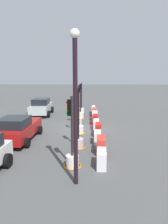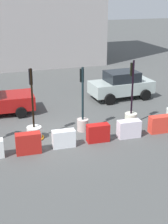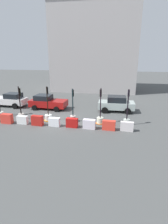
# 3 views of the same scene
# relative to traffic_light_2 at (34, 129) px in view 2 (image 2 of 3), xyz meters

# --- Properties ---
(ground_plane) EXTENTS (120.00, 120.00, 0.00)m
(ground_plane) POSITION_rel_traffic_light_2_xyz_m (1.13, -0.23, -0.46)
(ground_plane) COLOR #494B4A
(traffic_light_2) EXTENTS (0.90, 0.90, 3.35)m
(traffic_light_2) POSITION_rel_traffic_light_2_xyz_m (0.00, 0.00, 0.00)
(traffic_light_2) COLOR silver
(traffic_light_2) RESTS_ON ground_plane
(traffic_light_3) EXTENTS (0.57, 0.57, 3.19)m
(traffic_light_3) POSITION_rel_traffic_light_2_xyz_m (2.44, 0.14, 0.22)
(traffic_light_3) COLOR #B9A6A0
(traffic_light_3) RESTS_ON ground_plane
(traffic_light_4) EXTENTS (0.80, 0.80, 3.35)m
(traffic_light_4) POSITION_rel_traffic_light_2_xyz_m (5.06, 0.08, 0.05)
(traffic_light_4) COLOR silver
(traffic_light_4) RESTS_ON ground_plane
(construction_barrier_3) EXTENTS (1.08, 0.49, 0.92)m
(construction_barrier_3) POSITION_rel_traffic_light_2_xyz_m (-0.52, -1.40, 0.00)
(construction_barrier_3) COLOR #B31F19
(construction_barrier_3) RESTS_ON ground_plane
(construction_barrier_4) EXTENTS (1.03, 0.47, 0.78)m
(construction_barrier_4) POSITION_rel_traffic_light_2_xyz_m (1.06, -1.31, -0.07)
(construction_barrier_4) COLOR white
(construction_barrier_4) RESTS_ON ground_plane
(construction_barrier_5) EXTENTS (1.05, 0.50, 0.83)m
(construction_barrier_5) POSITION_rel_traffic_light_2_xyz_m (2.69, -1.28, -0.04)
(construction_barrier_5) COLOR #B71513
(construction_barrier_5) RESTS_ON ground_plane
(construction_barrier_6) EXTENTS (1.10, 0.54, 0.83)m
(construction_barrier_6) POSITION_rel_traffic_light_2_xyz_m (4.24, -1.32, -0.04)
(construction_barrier_6) COLOR silver
(construction_barrier_6) RESTS_ON ground_plane
(construction_barrier_7) EXTENTS (1.13, 0.50, 0.84)m
(construction_barrier_7) POSITION_rel_traffic_light_2_xyz_m (5.94, -1.31, -0.04)
(construction_barrier_7) COLOR red
(construction_barrier_7) RESTS_ON ground_plane
(car_silver_hatchback) EXTENTS (4.03, 2.27, 1.74)m
(car_silver_hatchback) POSITION_rel_traffic_light_2_xyz_m (6.48, 4.27, 0.42)
(car_silver_hatchback) COLOR #AAB9B4
(car_silver_hatchback) RESTS_ON ground_plane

